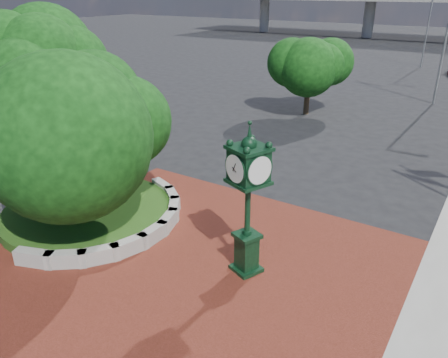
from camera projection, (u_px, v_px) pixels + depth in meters
ground at (197, 259)px, 13.78m from camera, size 200.00×200.00×0.00m
plaza at (177, 274)px, 13.01m from camera, size 12.00×12.00×0.04m
planter_wall at (133, 228)px, 15.02m from camera, size 2.96×6.77×0.54m
grass_bed at (88, 212)px, 16.19m from camera, size 6.10×6.10×0.40m
tree_planter at (75, 120)px, 14.77m from camera, size 5.20×5.20×6.33m
tree_northwest at (48, 67)px, 22.43m from camera, size 5.60×5.60×6.93m
tree_street at (309, 65)px, 28.31m from camera, size 4.40×4.40×5.45m
post_clock at (248, 195)px, 12.17m from camera, size 1.19×1.19×4.61m
street_lamp_far at (431, 18)px, 44.92m from camera, size 1.88×0.60×8.50m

